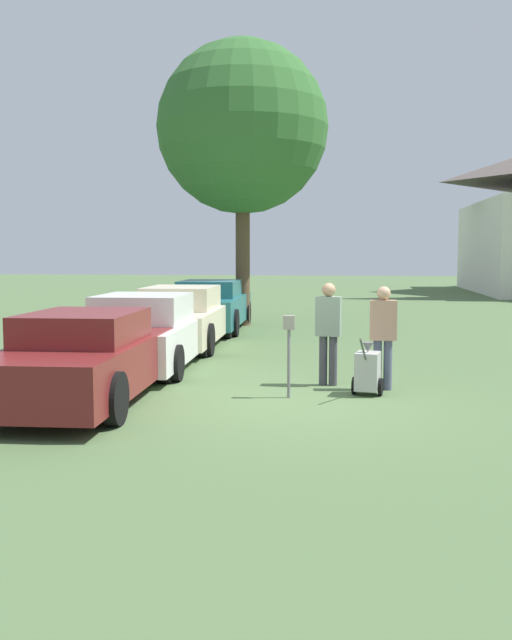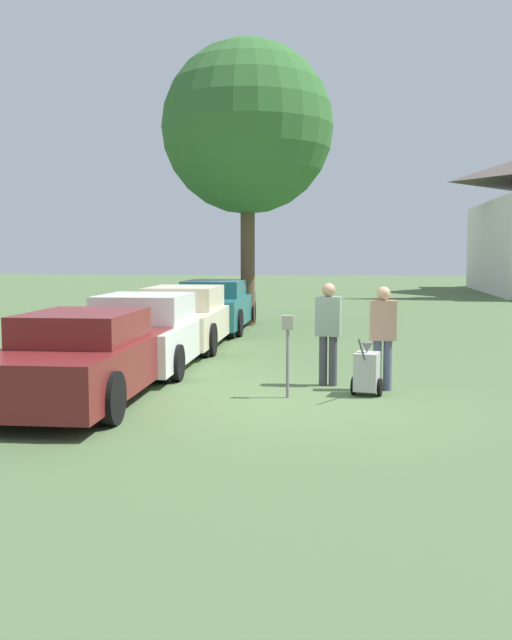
% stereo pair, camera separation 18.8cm
% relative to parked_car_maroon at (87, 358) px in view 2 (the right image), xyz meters
% --- Properties ---
extents(ground_plane, '(120.00, 120.00, 0.00)m').
position_rel_parked_car_maroon_xyz_m(ground_plane, '(2.87, 0.21, -0.66)').
color(ground_plane, '#4C663D').
extents(parked_car_maroon, '(2.02, 5.00, 1.38)m').
position_rel_parked_car_maroon_xyz_m(parked_car_maroon, '(0.00, 0.00, 0.00)').
color(parked_car_maroon, maroon).
rests_on(parked_car_maroon, ground_plane).
extents(parked_car_white, '(2.09, 4.73, 1.45)m').
position_rel_parked_car_maroon_xyz_m(parked_car_white, '(0.00, 3.15, 0.01)').
color(parked_car_white, silver).
rests_on(parked_car_white, ground_plane).
extents(parked_car_cream, '(2.07, 5.25, 1.45)m').
position_rel_parked_car_maroon_xyz_m(parked_car_cream, '(0.00, 6.40, 0.02)').
color(parked_car_cream, beige).
rests_on(parked_car_cream, ground_plane).
extents(parked_car_teal, '(2.09, 5.22, 1.45)m').
position_rel_parked_car_maroon_xyz_m(parked_car_teal, '(0.00, 10.04, 0.04)').
color(parked_car_teal, '#23666B').
rests_on(parked_car_teal, ground_plane).
extents(parking_meter, '(0.18, 0.09, 1.29)m').
position_rel_parked_car_maroon_xyz_m(parking_meter, '(3.01, 0.60, 0.25)').
color(parking_meter, slate).
rests_on(parking_meter, ground_plane).
extents(person_worker, '(0.45, 0.28, 1.75)m').
position_rel_parked_car_maroon_xyz_m(person_worker, '(3.60, 1.74, 0.34)').
color(person_worker, '#3F3F47').
rests_on(person_worker, ground_plane).
extents(person_supervisor, '(0.43, 0.24, 1.71)m').
position_rel_parked_car_maroon_xyz_m(person_supervisor, '(4.50, 1.44, 0.32)').
color(person_supervisor, '#515670').
rests_on(person_supervisor, ground_plane).
extents(equipment_cart, '(0.51, 1.00, 1.00)m').
position_rel_parked_car_maroon_xyz_m(equipment_cart, '(4.24, 0.97, -0.27)').
color(equipment_cart, '#B2B2AD').
rests_on(equipment_cart, ground_plane).
extents(shade_tree, '(5.21, 5.21, 8.65)m').
position_rel_parked_car_maroon_xyz_m(shade_tree, '(0.73, 11.55, 5.36)').
color(shade_tree, brown).
rests_on(shade_tree, ground_plane).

